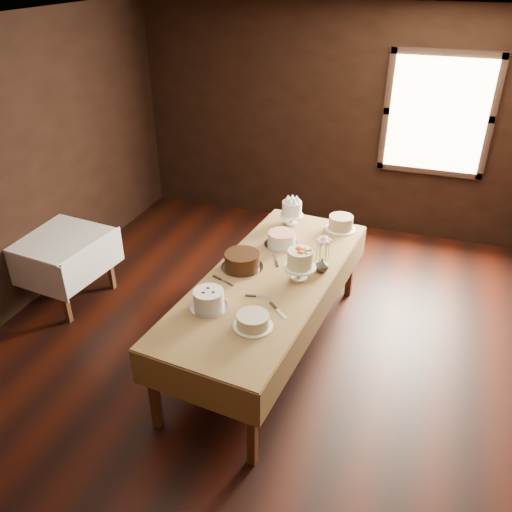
# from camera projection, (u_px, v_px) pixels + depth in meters

# --- Properties ---
(floor) EXTENTS (5.00, 6.00, 0.01)m
(floor) POSITION_uv_depth(u_px,v_px,m) (249.00, 354.00, 4.92)
(floor) COLOR black
(floor) RESTS_ON ground
(ceiling) EXTENTS (5.00, 6.00, 0.01)m
(ceiling) POSITION_uv_depth(u_px,v_px,m) (246.00, 30.00, 3.52)
(ceiling) COLOR beige
(ceiling) RESTS_ON wall_back
(wall_back) EXTENTS (5.00, 0.02, 2.80)m
(wall_back) POSITION_uv_depth(u_px,v_px,m) (328.00, 121.00, 6.67)
(wall_back) COLOR black
(wall_back) RESTS_ON ground
(window) EXTENTS (1.10, 0.05, 1.30)m
(window) POSITION_uv_depth(u_px,v_px,m) (438.00, 115.00, 6.16)
(window) COLOR #FFEABF
(window) RESTS_ON wall_back
(display_table) EXTENTS (1.29, 2.70, 0.81)m
(display_table) POSITION_uv_depth(u_px,v_px,m) (269.00, 283.00, 4.61)
(display_table) COLOR #452615
(display_table) RESTS_ON ground
(side_table) EXTENTS (0.96, 0.96, 0.73)m
(side_table) POSITION_uv_depth(u_px,v_px,m) (57.00, 244.00, 5.43)
(side_table) COLOR #452615
(side_table) RESTS_ON ground
(cake_meringue) EXTENTS (0.25, 0.25, 0.26)m
(cake_meringue) POSITION_uv_depth(u_px,v_px,m) (292.00, 213.00, 5.42)
(cake_meringue) COLOR white
(cake_meringue) RESTS_ON display_table
(cake_speckled) EXTENTS (0.31, 0.31, 0.14)m
(cake_speckled) POSITION_uv_depth(u_px,v_px,m) (341.00, 223.00, 5.33)
(cake_speckled) COLOR white
(cake_speckled) RESTS_ON display_table
(cake_lattice) EXTENTS (0.33, 0.33, 0.12)m
(cake_lattice) POSITION_uv_depth(u_px,v_px,m) (282.00, 240.00, 5.05)
(cake_lattice) COLOR silver
(cake_lattice) RESTS_ON display_table
(cake_chocolate) EXTENTS (0.43, 0.43, 0.15)m
(cake_chocolate) POSITION_uv_depth(u_px,v_px,m) (242.00, 261.00, 4.67)
(cake_chocolate) COLOR silver
(cake_chocolate) RESTS_ON display_table
(cake_flowers) EXTENTS (0.30, 0.30, 0.29)m
(cake_flowers) POSITION_uv_depth(u_px,v_px,m) (300.00, 266.00, 4.49)
(cake_flowers) COLOR white
(cake_flowers) RESTS_ON display_table
(cake_swirl) EXTENTS (0.34, 0.34, 0.16)m
(cake_swirl) POSITION_uv_depth(u_px,v_px,m) (209.00, 300.00, 4.14)
(cake_swirl) COLOR silver
(cake_swirl) RESTS_ON display_table
(cake_cream) EXTENTS (0.30, 0.30, 0.11)m
(cake_cream) POSITION_uv_depth(u_px,v_px,m) (253.00, 321.00, 3.94)
(cake_cream) COLOR white
(cake_cream) RESTS_ON display_table
(cake_server_a) EXTENTS (0.24, 0.08, 0.01)m
(cake_server_a) POSITION_uv_depth(u_px,v_px,m) (265.00, 297.00, 4.30)
(cake_server_a) COLOR silver
(cake_server_a) RESTS_ON display_table
(cake_server_b) EXTENTS (0.19, 0.18, 0.01)m
(cake_server_b) POSITION_uv_depth(u_px,v_px,m) (281.00, 313.00, 4.11)
(cake_server_b) COLOR silver
(cake_server_b) RESTS_ON display_table
(cake_server_c) EXTENTS (0.13, 0.23, 0.01)m
(cake_server_c) POSITION_uv_depth(u_px,v_px,m) (275.00, 258.00, 4.86)
(cake_server_c) COLOR silver
(cake_server_c) RESTS_ON display_table
(cake_server_d) EXTENTS (0.22, 0.13, 0.01)m
(cake_server_d) POSITION_uv_depth(u_px,v_px,m) (311.00, 266.00, 4.73)
(cake_server_d) COLOR silver
(cake_server_d) RESTS_ON display_table
(cake_server_e) EXTENTS (0.23, 0.12, 0.01)m
(cake_server_e) POSITION_uv_depth(u_px,v_px,m) (227.00, 283.00, 4.49)
(cake_server_e) COLOR silver
(cake_server_e) RESTS_ON display_table
(flower_vase) EXTENTS (0.12, 0.12, 0.13)m
(flower_vase) POSITION_uv_depth(u_px,v_px,m) (322.00, 265.00, 4.62)
(flower_vase) COLOR #2D2823
(flower_vase) RESTS_ON display_table
(flower_bouquet) EXTENTS (0.14, 0.14, 0.20)m
(flower_bouquet) POSITION_uv_depth(u_px,v_px,m) (323.00, 247.00, 4.53)
(flower_bouquet) COLOR white
(flower_bouquet) RESTS_ON flower_vase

